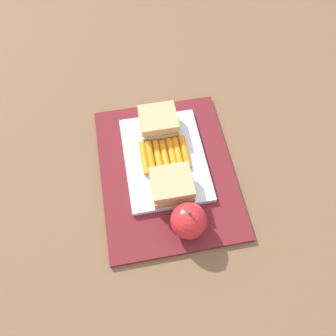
% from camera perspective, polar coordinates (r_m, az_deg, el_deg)
% --- Properties ---
extents(ground_plane, '(2.40, 2.40, 0.00)m').
position_cam_1_polar(ground_plane, '(0.74, -0.18, -0.73)').
color(ground_plane, brown).
extents(lunchbag_mat, '(0.36, 0.28, 0.01)m').
position_cam_1_polar(lunchbag_mat, '(0.73, -0.18, -0.55)').
color(lunchbag_mat, maroon).
rests_on(lunchbag_mat, ground_plane).
extents(food_tray, '(0.23, 0.17, 0.01)m').
position_cam_1_polar(food_tray, '(0.74, -0.53, 1.55)').
color(food_tray, white).
rests_on(food_tray, lunchbag_mat).
extents(sandwich_half_left, '(0.07, 0.08, 0.04)m').
position_cam_1_polar(sandwich_half_left, '(0.75, -1.61, 7.66)').
color(sandwich_half_left, tan).
rests_on(sandwich_half_left, food_tray).
extents(sandwich_half_right, '(0.07, 0.08, 0.04)m').
position_cam_1_polar(sandwich_half_right, '(0.67, 0.62, -2.89)').
color(sandwich_half_right, tan).
rests_on(sandwich_half_right, food_tray).
extents(carrot_sticks_bundle, '(0.08, 0.10, 0.02)m').
position_cam_1_polar(carrot_sticks_bundle, '(0.72, -0.56, 2.12)').
color(carrot_sticks_bundle, orange).
rests_on(carrot_sticks_bundle, food_tray).
extents(apple, '(0.07, 0.07, 0.08)m').
position_cam_1_polar(apple, '(0.65, 3.46, -8.75)').
color(apple, red).
rests_on(apple, lunchbag_mat).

